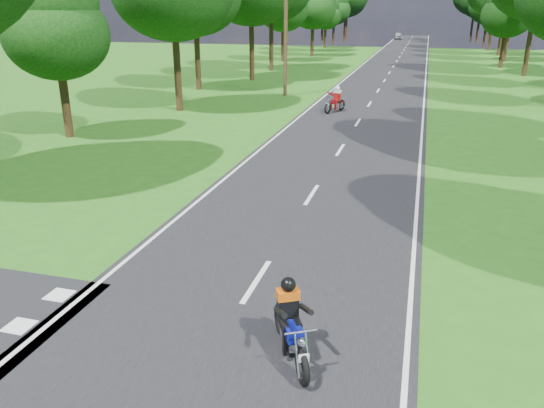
% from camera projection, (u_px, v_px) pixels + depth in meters
% --- Properties ---
extents(ground, '(160.00, 160.00, 0.00)m').
position_uv_depth(ground, '(225.00, 332.00, 9.87)').
color(ground, '#215914').
rests_on(ground, ground).
extents(main_road, '(7.00, 140.00, 0.02)m').
position_uv_depth(main_road, '(393.00, 66.00, 55.02)').
color(main_road, black).
rests_on(main_road, ground).
extents(road_markings, '(7.40, 140.00, 0.01)m').
position_uv_depth(road_markings, '(391.00, 68.00, 53.36)').
color(road_markings, silver).
rests_on(road_markings, main_road).
extents(telegraph_pole, '(1.20, 0.26, 8.00)m').
position_uv_depth(telegraph_pole, '(286.00, 34.00, 35.26)').
color(telegraph_pole, '#382616').
rests_on(telegraph_pole, ground).
extents(rider_near_blue, '(1.33, 1.78, 1.43)m').
position_uv_depth(rider_near_blue, '(291.00, 321.00, 8.89)').
color(rider_near_blue, '#0C168E').
rests_on(rider_near_blue, main_road).
extents(rider_far_red, '(1.25, 1.89, 1.50)m').
position_uv_depth(rider_far_red, '(335.00, 99.00, 30.52)').
color(rider_far_red, maroon).
rests_on(rider_far_red, main_road).
extents(distant_car, '(1.96, 4.03, 1.33)m').
position_uv_depth(distant_car, '(398.00, 36.00, 103.54)').
color(distant_car, '#B3B6BA').
rests_on(distant_car, main_road).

